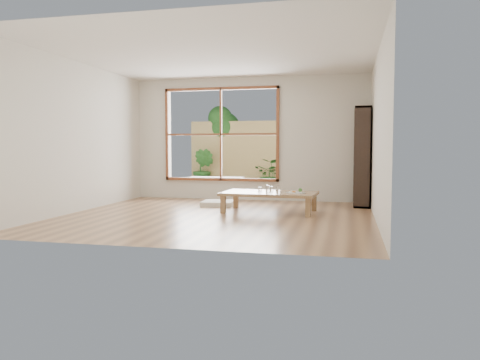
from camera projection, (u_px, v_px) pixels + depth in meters
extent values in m
plane|color=tan|center=(217.00, 216.00, 7.65)|extent=(5.00, 5.00, 0.00)
cube|color=#9A704B|center=(270.00, 193.00, 8.08)|extent=(1.65, 0.99, 0.05)
cube|color=#9A704B|center=(223.00, 205.00, 7.94)|extent=(0.08, 0.08, 0.30)
cube|color=#9A704B|center=(236.00, 200.00, 8.65)|extent=(0.08, 0.08, 0.30)
cube|color=#9A704B|center=(308.00, 208.00, 7.53)|extent=(0.08, 0.08, 0.30)
cube|color=#9A704B|center=(314.00, 202.00, 8.24)|extent=(0.08, 0.08, 0.30)
cube|color=white|center=(218.00, 203.00, 9.05)|extent=(0.64, 0.64, 0.09)
cube|color=black|center=(362.00, 157.00, 8.90)|extent=(0.30, 0.84, 1.88)
cylinder|color=silver|center=(268.00, 189.00, 8.03)|extent=(0.07, 0.07, 0.12)
cylinder|color=silver|center=(278.00, 189.00, 8.15)|extent=(0.07, 0.07, 0.10)
cylinder|color=silver|center=(271.00, 189.00, 8.24)|extent=(0.06, 0.06, 0.08)
cylinder|color=silver|center=(260.00, 189.00, 8.22)|extent=(0.06, 0.06, 0.07)
cube|color=white|center=(296.00, 193.00, 7.86)|extent=(0.31, 0.26, 0.02)
sphere|color=#3D6829|center=(300.00, 190.00, 7.88)|extent=(0.07, 0.07, 0.07)
cube|color=orange|center=(294.00, 192.00, 7.82)|extent=(0.06, 0.05, 0.02)
cube|color=beige|center=(292.00, 191.00, 7.90)|extent=(0.07, 0.06, 0.02)
cylinder|color=silver|center=(297.00, 192.00, 7.79)|extent=(0.15, 0.05, 0.01)
cube|color=#312C24|center=(234.00, 194.00, 11.24)|extent=(2.80, 2.00, 0.05)
cube|color=black|center=(216.00, 178.00, 10.97)|extent=(1.29, 0.44, 0.05)
cube|color=black|center=(190.00, 187.00, 10.94)|extent=(0.06, 0.06, 0.35)
cube|color=black|center=(194.00, 186.00, 11.22)|extent=(0.06, 0.06, 0.35)
cube|color=black|center=(240.00, 187.00, 10.74)|extent=(0.06, 0.06, 0.35)
cube|color=black|center=(242.00, 186.00, 11.02)|extent=(0.06, 0.06, 0.35)
cube|color=tan|center=(243.00, 156.00, 12.15)|extent=(2.80, 0.06, 1.80)
imported|color=#296625|center=(270.00, 175.00, 11.78)|extent=(0.89, 0.83, 0.81)
imported|color=#296625|center=(204.00, 169.00, 12.12)|extent=(0.72, 0.67, 1.06)
cylinder|color=#4C3D2D|center=(220.00, 159.00, 12.61)|extent=(0.14, 0.14, 1.60)
sphere|color=#296625|center=(224.00, 128.00, 12.52)|extent=(0.84, 0.84, 0.84)
sphere|color=#296625|center=(216.00, 135.00, 12.68)|extent=(0.70, 0.70, 0.70)
sphere|color=#296625|center=(220.00, 118.00, 12.43)|extent=(0.64, 0.64, 0.64)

